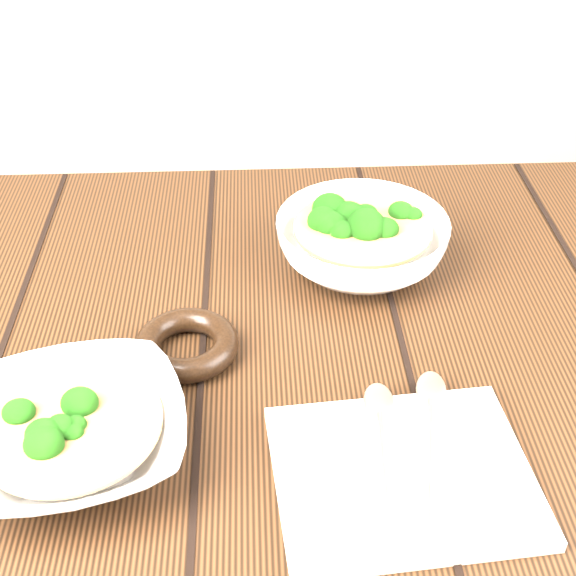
% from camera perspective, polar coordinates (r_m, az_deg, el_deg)
% --- Properties ---
extents(table, '(1.20, 0.80, 0.75)m').
position_cam_1_polar(table, '(0.87, -4.29, -11.43)').
color(table, '#331D0E').
rests_on(table, ground).
extents(soup_bowl_front, '(0.23, 0.23, 0.05)m').
position_cam_1_polar(soup_bowl_front, '(0.71, -15.09, -9.99)').
color(soup_bowl_front, silver).
rests_on(soup_bowl_front, table).
extents(soup_bowl_back, '(0.25, 0.25, 0.07)m').
position_cam_1_polar(soup_bowl_back, '(0.90, 5.27, 3.34)').
color(soup_bowl_back, silver).
rests_on(soup_bowl_back, table).
extents(trivet, '(0.13, 0.13, 0.03)m').
position_cam_1_polar(trivet, '(0.79, -7.21, -4.01)').
color(trivet, black).
rests_on(trivet, table).
extents(napkin, '(0.22, 0.19, 0.01)m').
position_cam_1_polar(napkin, '(0.69, 8.14, -13.00)').
color(napkin, beige).
rests_on(napkin, table).
extents(spoon_left, '(0.03, 0.17, 0.01)m').
position_cam_1_polar(spoon_left, '(0.71, 6.69, -10.03)').
color(spoon_left, '#B4AD9F').
rests_on(spoon_left, napkin).
extents(spoon_right, '(0.05, 0.17, 0.01)m').
position_cam_1_polar(spoon_right, '(0.72, 10.14, -9.00)').
color(spoon_right, '#B4AD9F').
rests_on(spoon_right, napkin).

